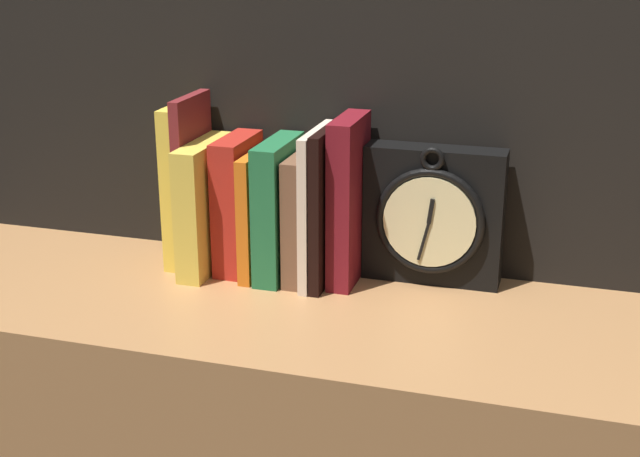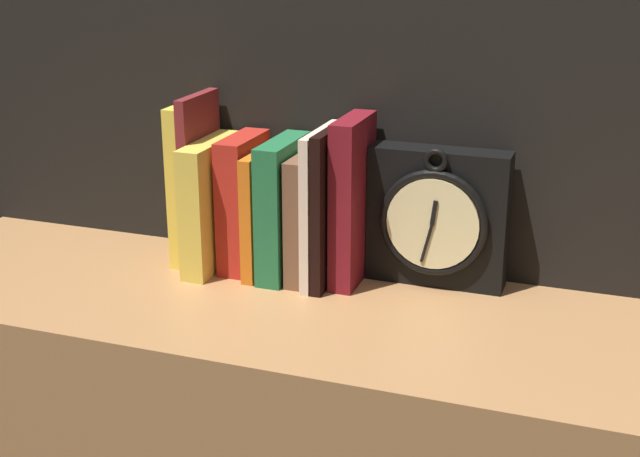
# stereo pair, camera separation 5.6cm
# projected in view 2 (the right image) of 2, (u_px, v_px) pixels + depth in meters

# --- Properties ---
(clock) EXTENTS (0.20, 0.06, 0.21)m
(clock) POSITION_uv_depth(u_px,v_px,m) (437.00, 218.00, 1.27)
(clock) COLOR black
(clock) RESTS_ON bookshelf
(book_slot0_yellow) EXTENTS (0.02, 0.11, 0.24)m
(book_slot0_yellow) POSITION_uv_depth(u_px,v_px,m) (190.00, 183.00, 1.36)
(book_slot0_yellow) COLOR yellow
(book_slot0_yellow) RESTS_ON bookshelf
(book_slot1_maroon) EXTENTS (0.02, 0.11, 0.26)m
(book_slot1_maroon) POSITION_uv_depth(u_px,v_px,m) (201.00, 179.00, 1.35)
(book_slot1_maroon) COLOR maroon
(book_slot1_maroon) RESTS_ON bookshelf
(book_slot2_yellow) EXTENTS (0.04, 0.15, 0.20)m
(book_slot2_yellow) POSITION_uv_depth(u_px,v_px,m) (212.00, 205.00, 1.34)
(book_slot2_yellow) COLOR gold
(book_slot2_yellow) RESTS_ON bookshelf
(book_slot3_red) EXTENTS (0.04, 0.12, 0.20)m
(book_slot3_red) POSITION_uv_depth(u_px,v_px,m) (244.00, 202.00, 1.34)
(book_slot3_red) COLOR #B1251B
(book_slot3_red) RESTS_ON bookshelf
(book_slot4_orange) EXTENTS (0.02, 0.13, 0.19)m
(book_slot4_orange) POSITION_uv_depth(u_px,v_px,m) (263.00, 211.00, 1.32)
(book_slot4_orange) COLOR orange
(book_slot4_orange) RESTS_ON bookshelf
(book_slot5_green) EXTENTS (0.04, 0.14, 0.20)m
(book_slot5_green) POSITION_uv_depth(u_px,v_px,m) (283.00, 208.00, 1.31)
(book_slot5_green) COLOR #20683B
(book_slot5_green) RESTS_ON bookshelf
(book_slot6_brown) EXTENTS (0.03, 0.13, 0.19)m
(book_slot6_brown) POSITION_uv_depth(u_px,v_px,m) (308.00, 216.00, 1.30)
(book_slot6_brown) COLOR brown
(book_slot6_brown) RESTS_ON bookshelf
(book_slot7_cream) EXTENTS (0.01, 0.14, 0.22)m
(book_slot7_cream) POSITION_uv_depth(u_px,v_px,m) (320.00, 206.00, 1.28)
(book_slot7_cream) COLOR beige
(book_slot7_cream) RESTS_ON bookshelf
(book_slot8_black) EXTENTS (0.02, 0.14, 0.23)m
(book_slot8_black) POSITION_uv_depth(u_px,v_px,m) (331.00, 206.00, 1.28)
(book_slot8_black) COLOR black
(book_slot8_black) RESTS_ON bookshelf
(book_slot9_maroon) EXTENTS (0.03, 0.12, 0.24)m
(book_slot9_maroon) POSITION_uv_depth(u_px,v_px,m) (352.00, 201.00, 1.27)
(book_slot9_maroon) COLOR maroon
(book_slot9_maroon) RESTS_ON bookshelf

